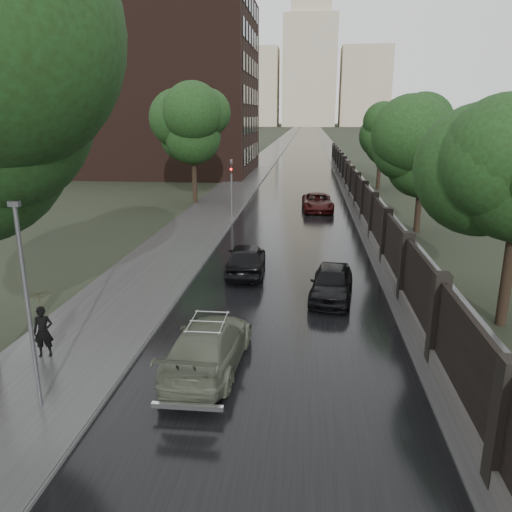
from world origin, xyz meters
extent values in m
plane|color=black|center=(0.00, 0.00, 0.00)|extent=(800.00, 800.00, 0.00)
cube|color=black|center=(0.00, 190.00, 0.01)|extent=(8.00, 420.00, 0.02)
cube|color=#2D2D2D|center=(-6.00, 190.00, 0.08)|extent=(4.00, 420.00, 0.16)
cube|color=#2D2D2D|center=(5.50, 190.00, 0.04)|extent=(3.00, 420.00, 0.08)
cube|color=#383533|center=(4.60, 32.00, 0.25)|extent=(0.40, 75.00, 0.50)
cube|color=black|center=(4.60, 32.00, 1.50)|extent=(0.15, 75.00, 2.00)
cube|color=black|center=(4.60, 70.00, 1.35)|extent=(0.45, 0.45, 2.70)
cylinder|color=black|center=(-8.00, 30.00, 2.93)|extent=(0.36, 0.36, 5.85)
sphere|color=black|center=(-8.00, 30.00, 5.27)|extent=(4.25, 4.25, 4.25)
cylinder|color=black|center=(7.50, 8.00, 2.76)|extent=(0.36, 0.36, 5.53)
cylinder|color=black|center=(7.50, 22.00, 2.76)|extent=(0.36, 0.36, 5.53)
sphere|color=black|center=(7.50, 22.00, 4.97)|extent=(4.08, 4.08, 4.08)
cylinder|color=black|center=(7.50, 40.00, 2.76)|extent=(0.36, 0.36, 5.53)
sphere|color=black|center=(7.50, 40.00, 4.97)|extent=(4.08, 4.08, 4.08)
cylinder|color=#59595E|center=(-5.40, 1.50, 2.50)|extent=(0.10, 0.10, 5.00)
cube|color=#59595E|center=(-5.40, 1.50, 5.05)|extent=(0.25, 0.12, 0.12)
cylinder|color=#59595E|center=(-4.30, 25.00, 1.50)|extent=(0.12, 0.12, 3.00)
imported|color=#59595E|center=(-4.30, 25.00, 3.50)|extent=(0.16, 0.20, 1.00)
sphere|color=#FF0C0C|center=(-4.30, 24.85, 3.35)|extent=(0.14, 0.14, 0.14)
cube|color=black|center=(-18.00, 52.00, 10.00)|extent=(24.00, 18.00, 20.00)
cube|color=tan|center=(-32.00, 300.00, 22.00)|extent=(28.00, 22.00, 44.00)
cube|color=tan|center=(32.00, 300.00, 22.00)|extent=(28.00, 22.00, 44.00)
cube|color=tan|center=(0.00, 300.00, 30.00)|extent=(30.00, 30.00, 60.00)
imported|color=#505544|center=(-1.80, 4.03, 0.68)|extent=(2.14, 4.75, 1.35)
imported|color=black|center=(-1.80, 12.68, 0.71)|extent=(1.89, 4.24, 1.42)
imported|color=black|center=(1.87, 9.91, 0.66)|extent=(1.97, 4.00, 1.31)
imported|color=black|center=(1.60, 28.23, 0.65)|extent=(2.40, 4.77, 1.29)
imported|color=black|center=(-6.56, 3.94, 0.91)|extent=(0.62, 0.48, 1.50)
imported|color=black|center=(-6.56, 3.94, 2.12)|extent=(1.07, 1.08, 0.80)
camera|label=1|loc=(0.84, -8.47, 6.89)|focal=35.00mm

